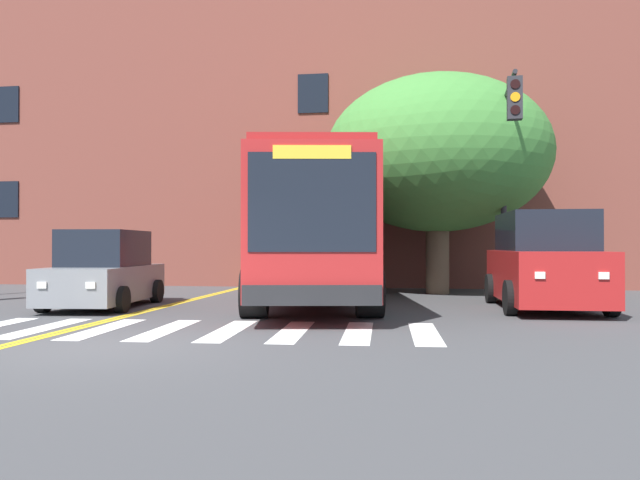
{
  "coord_description": "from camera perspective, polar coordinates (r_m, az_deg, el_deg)",
  "views": [
    {
      "loc": [
        4.62,
        -8.71,
        1.5
      ],
      "look_at": [
        2.4,
        6.31,
        1.64
      ],
      "focal_mm": 35.0,
      "sensor_mm": 36.0,
      "label": 1
    }
  ],
  "objects": [
    {
      "name": "ground_plane",
      "position": [
        9.97,
        -19.55,
        -9.15
      ],
      "size": [
        120.0,
        120.0,
        0.0
      ],
      "primitive_type": "plane",
      "color": "#424244"
    },
    {
      "name": "crosswalk",
      "position": [
        11.96,
        -19.13,
        -7.68
      ],
      "size": [
        11.99,
        3.33,
        0.01
      ],
      "color": "white",
      "rests_on": "ground"
    },
    {
      "name": "lane_line_yellow_inner",
      "position": [
        25.32,
        -5.56,
        -3.89
      ],
      "size": [
        0.12,
        36.0,
        0.01
      ],
      "primitive_type": "cube",
      "color": "gold",
      "rests_on": "ground"
    },
    {
      "name": "lane_line_yellow_outer",
      "position": [
        25.28,
        -5.21,
        -3.9
      ],
      "size": [
        0.12,
        36.0,
        0.01
      ],
      "primitive_type": "cube",
      "color": "gold",
      "rests_on": "ground"
    },
    {
      "name": "city_bus",
      "position": [
        16.2,
        -0.71,
        1.07
      ],
      "size": [
        4.14,
        10.89,
        3.54
      ],
      "color": "#B22323",
      "rests_on": "ground"
    },
    {
      "name": "car_grey_near_lane",
      "position": [
        16.1,
        -19.09,
        -2.79
      ],
      "size": [
        2.32,
        4.27,
        1.87
      ],
      "color": "slate",
      "rests_on": "ground"
    },
    {
      "name": "car_red_far_lane",
      "position": [
        15.63,
        19.81,
        -2.01
      ],
      "size": [
        2.35,
        4.78,
        2.28
      ],
      "color": "#AD1E1E",
      "rests_on": "ground"
    },
    {
      "name": "car_black_behind_bus",
      "position": [
        26.17,
        4.96,
        -2.01
      ],
      "size": [
        2.23,
        3.96,
        1.77
      ],
      "color": "black",
      "rests_on": "ground"
    },
    {
      "name": "traffic_light_near_corner",
      "position": [
        17.26,
        16.79,
        7.79
      ],
      "size": [
        0.45,
        3.43,
        5.85
      ],
      "color": "#28282D",
      "rests_on": "ground"
    },
    {
      "name": "street_tree_curbside_large",
      "position": [
        19.94,
        10.68,
        7.68
      ],
      "size": [
        7.58,
        7.39,
        6.78
      ],
      "color": "brown",
      "rests_on": "ground"
    },
    {
      "name": "building_facade",
      "position": [
        27.29,
        0.89,
        10.21
      ],
      "size": [
        30.15,
        9.23,
        13.14
      ],
      "color": "brown",
      "rests_on": "ground"
    }
  ]
}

